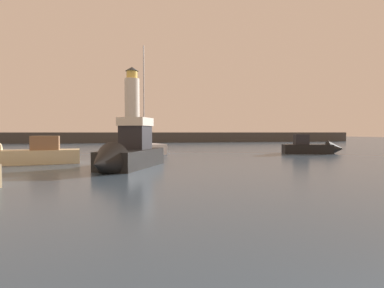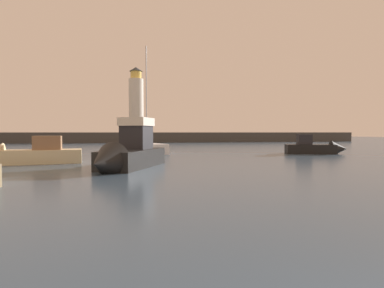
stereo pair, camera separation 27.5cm
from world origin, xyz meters
name	(u,v)px [view 2 (the right image)]	position (x,y,z in m)	size (l,w,h in m)	color
ground_plane	(159,152)	(0.00, 33.51, 0.00)	(220.00, 220.00, 0.00)	#384C60
breakwater	(146,137)	(0.00, 67.03, 1.08)	(97.58, 5.40, 2.15)	#423F3D
lighthouse	(136,102)	(-2.10, 67.03, 8.84)	(3.15, 3.15, 14.11)	silver
motorboat_1	(318,148)	(15.63, 27.11, 0.60)	(6.22, 3.33, 2.29)	black
motorboat_2	(25,155)	(-10.23, 21.84, 0.63)	(6.94, 2.85, 2.33)	beige
motorboat_4	(126,154)	(-3.34, 17.55, 0.89)	(5.07, 7.53, 3.55)	black
sailboat_moored	(144,148)	(-1.78, 31.76, 0.56)	(4.78, 7.69, 11.05)	white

